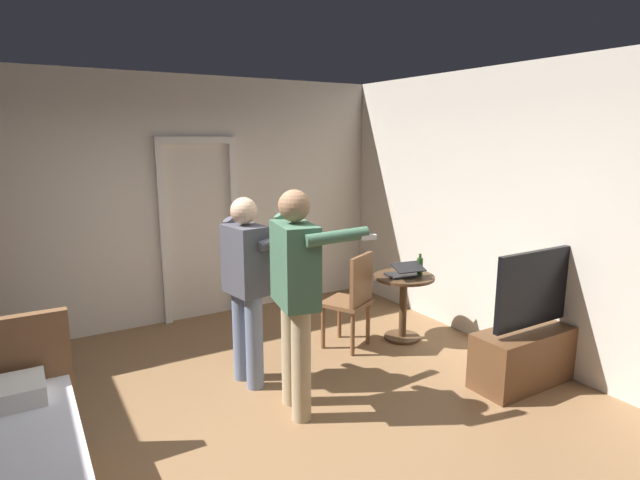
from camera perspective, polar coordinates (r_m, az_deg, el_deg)
The scene contains 13 objects.
ground_plane at distance 3.98m, azimuth -7.45°, elevation -21.05°, with size 6.20×6.20×0.00m, color olive.
wall_back at distance 6.02m, azimuth -18.30°, elevation 3.98°, with size 5.88×0.12×2.81m, color silver.
wall_right at distance 5.25m, azimuth 22.31°, elevation 2.65°, with size 0.12×5.60×2.81m, color silver.
doorway_frame at distance 6.10m, azimuth -13.34°, elevation 2.62°, with size 0.93×0.08×2.13m.
tv_flatscreen at distance 4.98m, azimuth 22.96°, elevation -10.62°, with size 1.27×0.40×1.20m.
side_table at distance 5.50m, azimuth 9.30°, elevation -6.24°, with size 0.64×0.64×0.70m.
laptop at distance 5.37m, azimuth 9.39°, elevation -3.56°, with size 0.37×0.38×0.16m.
bottle_on_table at distance 5.44m, azimuth 11.09°, elevation -2.91°, with size 0.06×0.06×0.23m.
wooden_chair at distance 5.19m, azimuth 3.67°, elevation -6.36°, with size 0.57×0.57×0.99m.
person_blue_shirt at distance 3.87m, azimuth -2.67°, elevation -5.06°, with size 0.64×0.72×1.76m.
person_striped_shirt at distance 4.39m, azimuth -8.13°, elevation -4.39°, with size 0.77×0.56×1.65m.
suitcase_dark at distance 5.37m, azimuth -31.88°, elevation -11.69°, with size 0.60×0.39×0.35m, color #1E2D38.
suitcase_small at distance 5.02m, azimuth -32.14°, elevation -12.70°, with size 0.51×0.36×0.45m, color black.
Camera 1 is at (-1.29, -3.10, 2.14)m, focal length 28.64 mm.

